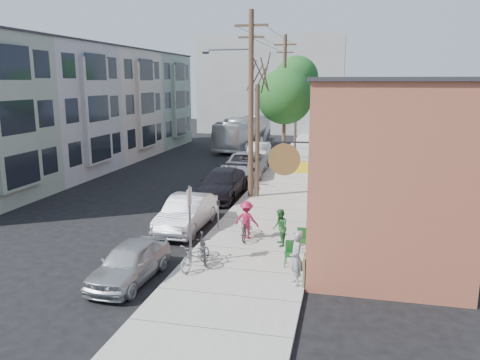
% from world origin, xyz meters
% --- Properties ---
extents(ground, '(120.00, 120.00, 0.00)m').
position_xyz_m(ground, '(0.00, 0.00, 0.00)').
color(ground, black).
extents(sidewalk, '(4.50, 58.00, 0.15)m').
position_xyz_m(sidewalk, '(4.25, 11.00, 0.07)').
color(sidewalk, '#A7A49A').
rests_on(sidewalk, ground).
extents(cafe_building, '(6.60, 20.20, 6.61)m').
position_xyz_m(cafe_building, '(8.99, 4.99, 3.30)').
color(cafe_building, '#A2553C').
rests_on(cafe_building, ground).
extents(apartment_row, '(6.30, 32.00, 9.00)m').
position_xyz_m(apartment_row, '(-11.85, 14.00, 4.50)').
color(apartment_row, gray).
rests_on(apartment_row, ground).
extents(end_cap_building, '(18.00, 8.00, 12.00)m').
position_xyz_m(end_cap_building, '(-2.00, 42.00, 6.00)').
color(end_cap_building, '#A1A29D').
rests_on(end_cap_building, ground).
extents(sign_post, '(0.07, 0.45, 2.80)m').
position_xyz_m(sign_post, '(2.35, -3.78, 1.83)').
color(sign_post, slate).
rests_on(sign_post, sidewalk).
extents(parking_meter_near, '(0.14, 0.14, 1.24)m').
position_xyz_m(parking_meter_near, '(2.25, 0.27, 0.98)').
color(parking_meter_near, slate).
rests_on(parking_meter_near, sidewalk).
extents(parking_meter_far, '(0.14, 0.14, 1.24)m').
position_xyz_m(parking_meter_far, '(2.25, 8.35, 0.98)').
color(parking_meter_far, slate).
rests_on(parking_meter_far, sidewalk).
extents(utility_pole_near, '(3.57, 0.28, 10.00)m').
position_xyz_m(utility_pole_near, '(2.39, 6.36, 5.41)').
color(utility_pole_near, '#503A28').
rests_on(utility_pole_near, sidewalk).
extents(utility_pole_far, '(1.80, 0.28, 10.00)m').
position_xyz_m(utility_pole_far, '(2.45, 20.01, 5.34)').
color(utility_pole_far, '#503A28').
rests_on(utility_pole_far, sidewalk).
extents(tree_bare, '(0.24, 0.24, 6.16)m').
position_xyz_m(tree_bare, '(2.80, 6.44, 3.23)').
color(tree_bare, '#44392C').
rests_on(tree_bare, sidewalk).
extents(tree_leafy_mid, '(4.30, 4.30, 7.32)m').
position_xyz_m(tree_leafy_mid, '(2.80, 17.71, 5.31)').
color(tree_leafy_mid, '#44392C').
rests_on(tree_leafy_mid, sidewalk).
extents(tree_leafy_far, '(4.03, 4.03, 8.66)m').
position_xyz_m(tree_leafy_far, '(2.80, 25.85, 6.78)').
color(tree_leafy_far, '#44392C').
rests_on(tree_leafy_far, sidewalk).
extents(patio_chair_a, '(0.58, 0.58, 0.88)m').
position_xyz_m(patio_chair_a, '(5.88, -3.33, 0.59)').
color(patio_chair_a, '#14481A').
rests_on(patio_chair_a, sidewalk).
extents(patio_chair_b, '(0.51, 0.51, 0.88)m').
position_xyz_m(patio_chair_b, '(6.13, -1.82, 0.59)').
color(patio_chair_b, '#14481A').
rests_on(patio_chair_b, sidewalk).
extents(patron_grey, '(0.59, 0.74, 1.78)m').
position_xyz_m(patron_grey, '(6.20, -4.79, 1.04)').
color(patron_grey, gray).
rests_on(patron_grey, sidewalk).
extents(patron_green, '(0.73, 0.84, 1.47)m').
position_xyz_m(patron_green, '(5.20, -1.34, 0.88)').
color(patron_green, '#28652E').
rests_on(patron_green, sidewalk).
extents(cyclist, '(1.08, 0.72, 1.56)m').
position_xyz_m(cyclist, '(3.74, -0.74, 0.93)').
color(cyclist, maroon).
rests_on(cyclist, sidewalk).
extents(cyclist_bike, '(0.70, 1.80, 0.93)m').
position_xyz_m(cyclist_bike, '(3.74, -0.74, 0.62)').
color(cyclist_bike, black).
rests_on(cyclist_bike, sidewalk).
extents(parked_bike_a, '(1.12, 1.74, 1.02)m').
position_xyz_m(parked_bike_a, '(2.75, -3.58, 0.66)').
color(parked_bike_a, black).
rests_on(parked_bike_a, sidewalk).
extents(parked_bike_b, '(1.04, 1.82, 0.91)m').
position_xyz_m(parked_bike_b, '(2.69, -4.20, 0.60)').
color(parked_bike_b, gray).
rests_on(parked_bike_b, sidewalk).
extents(car_0, '(1.70, 3.89, 1.31)m').
position_xyz_m(car_0, '(0.80, -5.41, 0.65)').
color(car_0, '#A5AAAD').
rests_on(car_0, ground).
extents(car_1, '(1.65, 4.58, 1.50)m').
position_xyz_m(car_1, '(0.80, 0.25, 0.75)').
color(car_1, '#B8B9C0').
rests_on(car_1, ground).
extents(car_2, '(2.20, 5.40, 1.57)m').
position_xyz_m(car_2, '(0.80, 6.27, 0.78)').
color(car_2, black).
rests_on(car_2, ground).
extents(car_3, '(3.14, 6.09, 1.64)m').
position_xyz_m(car_3, '(0.80, 12.43, 0.82)').
color(car_3, '#A3A3AB').
rests_on(car_3, ground).
extents(car_4, '(1.91, 4.76, 1.54)m').
position_xyz_m(car_4, '(0.58, 18.78, 0.77)').
color(car_4, '#97989E').
rests_on(car_4, ground).
extents(bus, '(3.64, 11.11, 3.04)m').
position_xyz_m(bus, '(-2.23, 25.84, 1.52)').
color(bus, silver).
rests_on(bus, ground).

